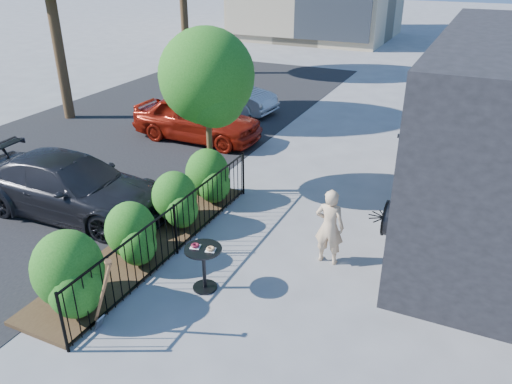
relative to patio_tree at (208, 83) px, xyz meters
The scene contains 12 objects.
ground 4.50m from the patio_tree, 50.96° to the right, with size 120.00×120.00×0.00m, color gray.
fence 3.61m from the patio_tree, 75.06° to the right, with size 0.05×6.05×1.10m.
planting_bed 3.88m from the patio_tree, 89.26° to the right, with size 1.30×6.00×0.08m, color #382616.
shrubs 3.37m from the patio_tree, 87.08° to the right, with size 1.10×5.60×1.24m.
patio_tree is the anchor object (origin of this frame).
street 5.51m from the patio_tree, behind, with size 9.00×30.00×0.01m, color black.
cafe_table 4.51m from the patio_tree, 62.68° to the right, with size 0.66×0.66×0.89m.
woman 4.43m from the patio_tree, 26.38° to the right, with size 0.56×0.37×1.54m, color beige.
shovel 5.66m from the patio_tree, 79.26° to the right, with size 0.53×0.19×1.46m.
car_red 4.47m from the patio_tree, 126.22° to the left, with size 1.67×4.15×1.41m, color maroon.
car_silver 7.39m from the patio_tree, 114.88° to the left, with size 1.32×3.79×1.25m, color #A2A2A7.
car_darkgrey 3.89m from the patio_tree, 135.95° to the right, with size 1.90×4.66×1.35m, color black.
Camera 1 is at (3.49, -7.00, 5.47)m, focal length 35.00 mm.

